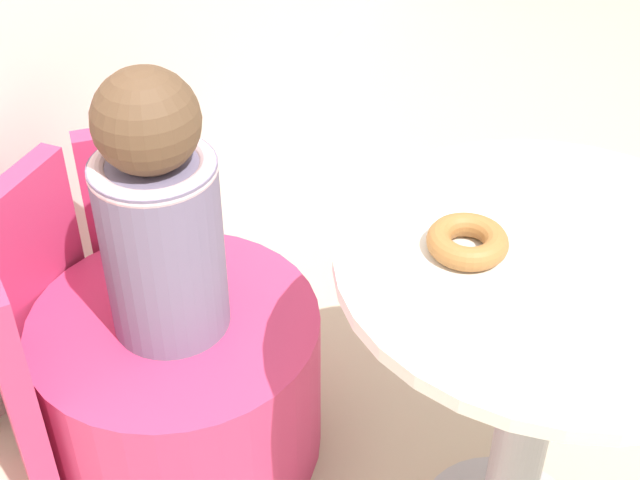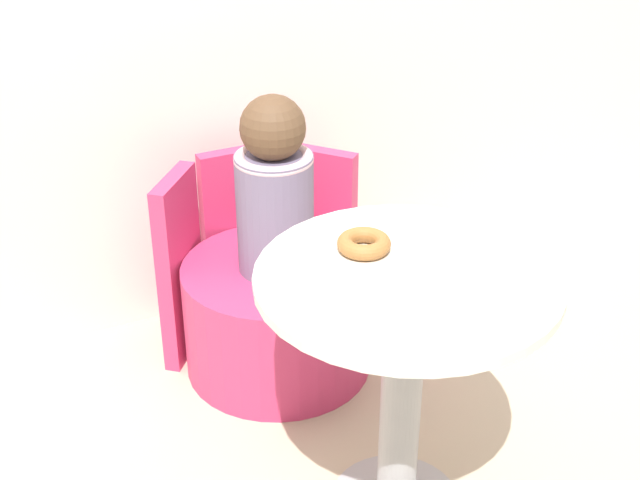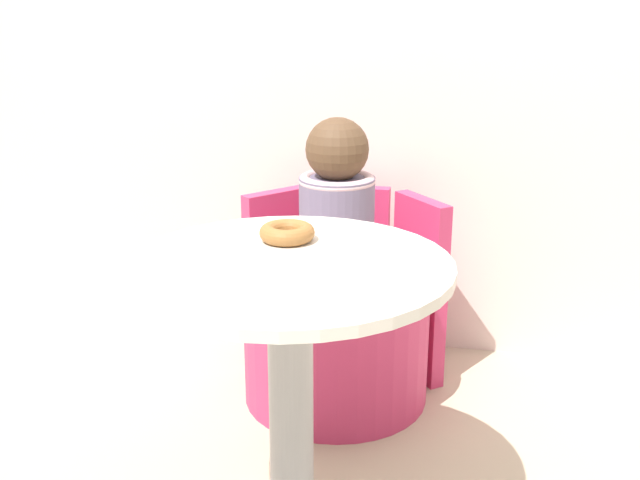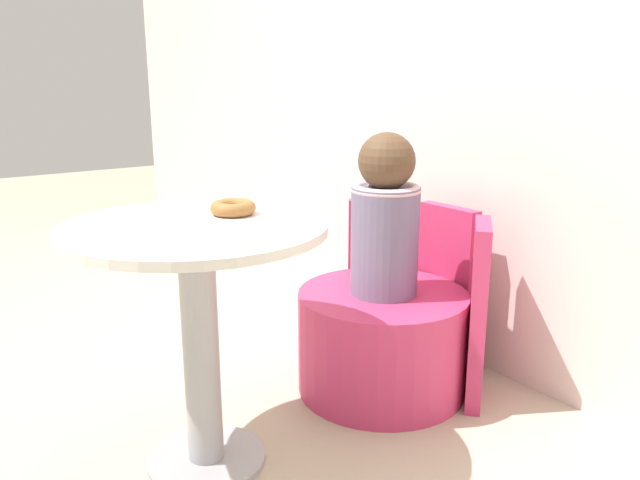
{
  "view_description": "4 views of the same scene",
  "coord_description": "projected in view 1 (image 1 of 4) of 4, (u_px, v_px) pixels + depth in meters",
  "views": [
    {
      "loc": [
        -1.06,
        -0.08,
        1.56
      ],
      "look_at": [
        0.07,
        0.37,
        0.62
      ],
      "focal_mm": 50.0,
      "sensor_mm": 36.0,
      "label": 1
    },
    {
      "loc": [
        -0.85,
        -1.48,
        1.73
      ],
      "look_at": [
        0.0,
        0.29,
        0.65
      ],
      "focal_mm": 50.0,
      "sensor_mm": 36.0,
      "label": 2
    },
    {
      "loc": [
        0.44,
        -1.46,
        1.23
      ],
      "look_at": [
        0.05,
        0.38,
        0.62
      ],
      "focal_mm": 42.0,
      "sensor_mm": 36.0,
      "label": 3
    },
    {
      "loc": [
        1.53,
        -0.71,
        1.07
      ],
      "look_at": [
        0.08,
        0.37,
        0.6
      ],
      "focal_mm": 35.0,
      "sensor_mm": 36.0,
      "label": 4
    }
  ],
  "objects": [
    {
      "name": "donut",
      "position": [
        467.0,
        241.0,
        1.37
      ],
      "size": [
        0.13,
        0.13,
        0.04
      ],
      "color": "#9E6633",
      "rests_on": "round_table"
    },
    {
      "name": "booth_backrest",
      "position": [
        74.0,
        308.0,
        1.86
      ],
      "size": [
        0.68,
        0.25,
        0.62
      ],
      "color": "#C63360",
      "rests_on": "ground_plane"
    },
    {
      "name": "round_table",
      "position": [
        540.0,
        345.0,
        1.48
      ],
      "size": [
        0.7,
        0.7,
        0.7
      ],
      "color": "#99999E",
      "rests_on": "ground_plane"
    },
    {
      "name": "tub_chair",
      "position": [
        182.0,
        383.0,
        1.87
      ],
      "size": [
        0.58,
        0.58,
        0.36
      ],
      "color": "#C63360",
      "rests_on": "ground_plane"
    },
    {
      "name": "child_figure",
      "position": [
        159.0,
        214.0,
        1.6
      ],
      "size": [
        0.23,
        0.23,
        0.54
      ],
      "color": "slate",
      "rests_on": "tub_chair"
    }
  ]
}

